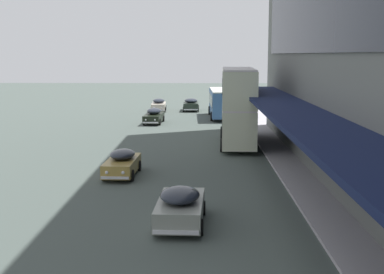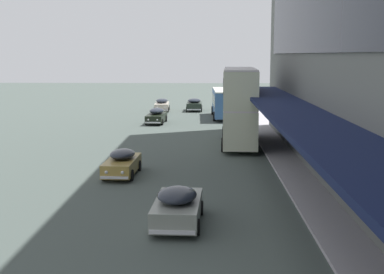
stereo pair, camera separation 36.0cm
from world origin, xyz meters
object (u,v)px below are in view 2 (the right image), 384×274
sedan_trailing_near (162,105)px  sedan_lead_mid (177,206)px  transit_bus_kerbside_front (225,102)px  transit_bus_kerbside_rear (239,104)px  sedan_second_mid (156,116)px  sedan_far_back (227,104)px  sedan_oncoming_rear (194,105)px  sedan_second_near (122,163)px

sedan_trailing_near → sedan_lead_mid: (4.38, -44.77, 0.02)m
sedan_trailing_near → transit_bus_kerbside_front: bearing=-42.6°
transit_bus_kerbside_rear → sedan_second_mid: size_ratio=1.98×
sedan_far_back → sedan_second_mid: sedan_second_mid is taller
transit_bus_kerbside_front → transit_bus_kerbside_rear: (0.51, -18.10, 1.39)m
transit_bus_kerbside_rear → sedan_trailing_near: size_ratio=2.11×
transit_bus_kerbside_rear → sedan_second_mid: bearing=120.1°
transit_bus_kerbside_front → transit_bus_kerbside_rear: 18.16m
sedan_far_back → sedan_trailing_near: (-8.18, -1.59, -0.00)m
transit_bus_kerbside_front → sedan_oncoming_rear: bearing=116.1°
transit_bus_kerbside_rear → sedan_oncoming_rear: size_ratio=2.34×
transit_bus_kerbside_front → sedan_trailing_near: transit_bus_kerbside_front is taller
sedan_second_mid → sedan_second_near: bearing=-89.5°
sedan_oncoming_rear → sedan_second_mid: sedan_oncoming_rear is taller
transit_bus_kerbside_rear → sedan_oncoming_rear: (-4.07, 25.37, -2.42)m
transit_bus_kerbside_rear → sedan_second_mid: transit_bus_kerbside_rear is taller
sedan_second_mid → transit_bus_kerbside_front: bearing=34.3°
sedan_trailing_near → sedan_second_near: bearing=-88.9°
sedan_oncoming_rear → transit_bus_kerbside_front: bearing=-63.9°
sedan_second_near → sedan_oncoming_rear: bearing=84.7°
sedan_trailing_near → sedan_far_back: bearing=11.0°
sedan_oncoming_rear → sedan_second_mid: size_ratio=0.85×
transit_bus_kerbside_front → sedan_trailing_near: size_ratio=1.98×
sedan_second_near → sedan_second_mid: bearing=90.5°
sedan_lead_mid → transit_bus_kerbside_rear: bearing=79.3°
sedan_second_near → sedan_lead_mid: 9.75m
transit_bus_kerbside_rear → sedan_second_mid: (-7.65, 13.23, -2.44)m
transit_bus_kerbside_front → sedan_lead_mid: transit_bus_kerbside_front is taller
transit_bus_kerbside_front → sedan_second_mid: 8.71m
sedan_trailing_near → sedan_second_mid: (0.43, -11.84, -0.00)m
sedan_far_back → sedan_second_near: sedan_far_back is taller
sedan_lead_mid → sedan_oncoming_rear: bearing=90.5°
sedan_second_near → sedan_trailing_near: bearing=91.1°
sedan_second_near → sedan_second_mid: 23.93m
transit_bus_kerbside_front → sedan_second_mid: size_ratio=1.86×
sedan_far_back → transit_bus_kerbside_front: bearing=-94.0°
sedan_far_back → sedan_lead_mid: bearing=-94.7°
transit_bus_kerbside_rear → sedan_lead_mid: size_ratio=2.21×
transit_bus_kerbside_front → sedan_lead_mid: 37.96m
transit_bus_kerbside_front → sedan_far_back: transit_bus_kerbside_front is taller
transit_bus_kerbside_rear → sedan_trailing_near: (-8.09, 25.06, -2.43)m
transit_bus_kerbside_rear → sedan_oncoming_rear: 25.81m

